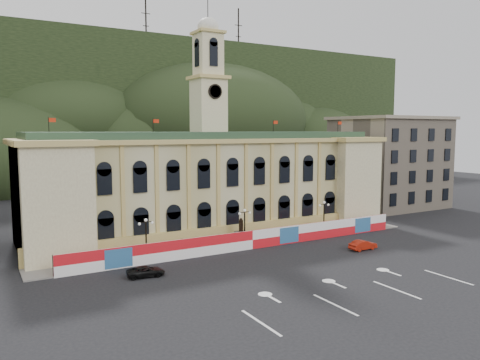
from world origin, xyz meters
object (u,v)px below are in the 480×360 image
statue (241,236)px  black_suv (146,271)px  lamp_center (245,224)px  red_sedan (363,245)px

statue → black_suv: (-16.25, -7.42, -0.61)m
statue → lamp_center: (0.00, -1.00, 1.89)m
lamp_center → black_suv: (-16.25, -6.42, -2.50)m
lamp_center → red_sedan: (12.54, -9.73, -2.42)m
statue → red_sedan: (12.54, -10.73, -0.53)m
statue → lamp_center: size_ratio=0.72×
lamp_center → black_suv: bearing=-158.5°
red_sedan → black_suv: red_sedan is taller
lamp_center → red_sedan: size_ratio=1.29×
lamp_center → red_sedan: lamp_center is taller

